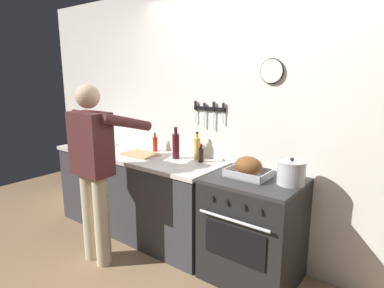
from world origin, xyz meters
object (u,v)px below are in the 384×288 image
Objects in this scene: cutting_board at (141,154)px; person_cook at (94,164)px; bottle_wine_red at (176,145)px; stove at (253,229)px; bottle_cooking_oil at (197,148)px; roasting_pan at (248,168)px; bottle_soy_sauce at (201,155)px; stock_pot at (291,173)px; bottle_hot_sauce at (155,144)px.

person_cook is at bearing -85.62° from cutting_board.
bottle_wine_red is at bearing 18.50° from cutting_board.
bottle_wine_red reaches higher than stove.
bottle_cooking_oil is (0.57, 0.24, 0.11)m from cutting_board.
stove is 1.51m from person_cook.
bottle_soy_sauce is (-0.59, 0.14, -0.00)m from roasting_pan.
stock_pot is 1.20× the size of bottle_soy_sauce.
stove is at bearing -6.44° from bottle_wine_red.
bottle_wine_red is (-0.87, 0.10, 0.06)m from roasting_pan.
stove is 0.53m from roasting_pan.
stock_pot is 0.68× the size of bottle_wine_red.
stove is 1.40m from cutting_board.
bottle_cooking_oil reaches higher than roasting_pan.
bottle_wine_red is (0.38, 0.13, 0.13)m from cutting_board.
bottle_cooking_oil is at bearing -25.33° from person_cook.
bottle_wine_red is at bearing -18.34° from person_cook.
bottle_soy_sauce is at bearing -32.25° from person_cook.
roasting_pan is 0.72m from bottle_cooking_oil.
bottle_soy_sauce is at bearing 167.32° from stove.
bottle_hot_sauce is 0.67m from bottle_soy_sauce.
bottle_wine_red is 1.56× the size of bottle_hot_sauce.
cutting_board is at bearing 10.32° from person_cook.
roasting_pan is 1.25m from cutting_board.
bottle_cooking_oil is at bearing 170.77° from stock_pot.
person_cook is 4.61× the size of cutting_board.
stock_pot is at bearing 6.72° from roasting_pan.
stove is 2.79× the size of bottle_wine_red.
roasting_pan is at bearing 173.78° from stove.
bottle_hot_sauce is (-1.60, 0.16, -0.01)m from stock_pot.
cutting_board is (-0.05, 0.61, -0.04)m from person_cook.
roasting_pan is 1.27× the size of bottle_cooking_oil.
bottle_hot_sauce is at bearing 171.10° from roasting_pan.
person_cook is at bearing -156.23° from stock_pot.
bottle_soy_sauce is (0.67, -0.06, -0.01)m from bottle_hot_sauce.
roasting_pan is 0.35m from stock_pot.
roasting_pan reaches higher than stove.
person_cook is 8.04× the size of bottle_hot_sauce.
cutting_board is at bearing -178.66° from roasting_pan.
cutting_board is (-1.60, -0.07, -0.08)m from stock_pot.
bottle_cooking_oil reaches higher than stove.
cutting_board is 0.24m from bottle_hot_sauce.
bottle_soy_sauce is at bearing 166.58° from roasting_pan.
bottle_wine_red is (0.33, 0.74, 0.08)m from person_cook.
bottle_cooking_oil is at bearing 22.91° from cutting_board.
stove is 1.44m from bottle_hot_sauce.
roasting_pan is 1.09× the size of bottle_wine_red.
bottle_soy_sauce is (0.28, 0.04, -0.06)m from bottle_wine_red.
roasting_pan is 1.93× the size of bottle_soy_sauce.
stove is at bearing 0.94° from cutting_board.
bottle_hot_sauce is 1.13× the size of bottle_soy_sauce.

